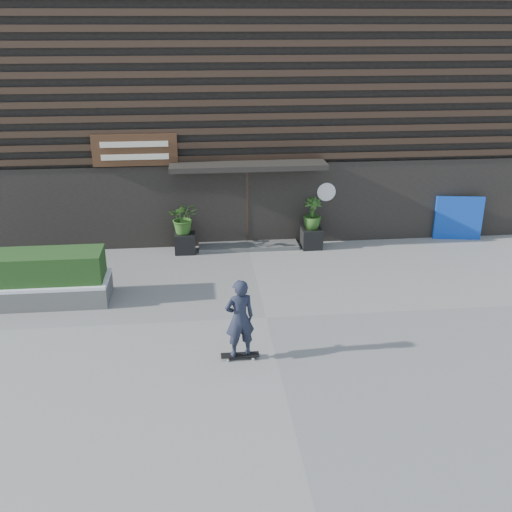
{
  "coord_description": "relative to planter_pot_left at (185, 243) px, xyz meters",
  "views": [
    {
      "loc": [
        -1.49,
        -12.26,
        6.47
      ],
      "look_at": [
        -0.12,
        1.13,
        1.1
      ],
      "focal_mm": 41.88,
      "sensor_mm": 36.0,
      "label": 1
    }
  ],
  "objects": [
    {
      "name": "planter_pot_right",
      "position": [
        3.8,
        0.0,
        0.0
      ],
      "size": [
        0.6,
        0.6,
        0.6
      ],
      "primitive_type": "cube",
      "color": "black",
      "rests_on": "ground"
    },
    {
      "name": "planter_pot_left",
      "position": [
        0.0,
        0.0,
        0.0
      ],
      "size": [
        0.6,
        0.6,
        0.6
      ],
      "primitive_type": "cube",
      "color": "black",
      "rests_on": "ground"
    },
    {
      "name": "raised_bed",
      "position": [
        -3.57,
        -2.99,
        -0.05
      ],
      "size": [
        3.5,
        1.2,
        0.5
      ],
      "primitive_type": "cube",
      "color": "#535350",
      "rests_on": "ground"
    },
    {
      "name": "entrance_step",
      "position": [
        1.9,
        0.2,
        -0.24
      ],
      "size": [
        3.0,
        0.8,
        0.12
      ],
      "primitive_type": "cube",
      "color": "#494947",
      "rests_on": "ground"
    },
    {
      "name": "snow_layer",
      "position": [
        -3.57,
        -2.99,
        0.24
      ],
      "size": [
        3.5,
        1.2,
        0.08
      ],
      "primitive_type": "cube",
      "color": "white",
      "rests_on": "raised_bed"
    },
    {
      "name": "bamboo_right",
      "position": [
        3.8,
        0.0,
        0.78
      ],
      "size": [
        0.54,
        0.54,
        0.96
      ],
      "primitive_type": "imported",
      "color": "#2D591E",
      "rests_on": "planter_pot_right"
    },
    {
      "name": "ground",
      "position": [
        1.9,
        -4.4,
        -0.3
      ],
      "size": [
        80.0,
        80.0,
        0.0
      ],
      "primitive_type": "plane",
      "color": "gray",
      "rests_on": "ground"
    },
    {
      "name": "blue_tarp",
      "position": [
        8.49,
        0.3,
        0.39
      ],
      "size": [
        1.46,
        0.35,
        1.37
      ],
      "primitive_type": "cube",
      "rotation": [
        0.0,
        0.0,
        -0.16
      ],
      "color": "#0D36A9",
      "rests_on": "ground"
    },
    {
      "name": "building",
      "position": [
        1.9,
        5.56,
        3.69
      ],
      "size": [
        18.0,
        11.0,
        8.0
      ],
      "color": "black",
      "rests_on": "ground"
    },
    {
      "name": "bamboo_left",
      "position": [
        0.0,
        0.0,
        0.78
      ],
      "size": [
        0.86,
        0.75,
        0.96
      ],
      "primitive_type": "imported",
      "color": "#2D591E",
      "rests_on": "planter_pot_left"
    },
    {
      "name": "hedge",
      "position": [
        -3.57,
        -2.99,
        0.63
      ],
      "size": [
        3.3,
        1.0,
        0.7
      ],
      "primitive_type": "cube",
      "color": "#1C3D16",
      "rests_on": "snow_layer"
    },
    {
      "name": "skateboarder",
      "position": [
        1.16,
        -6.13,
        0.62
      ],
      "size": [
        0.78,
        0.52,
        1.75
      ],
      "color": "black",
      "rests_on": "ground"
    }
  ]
}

